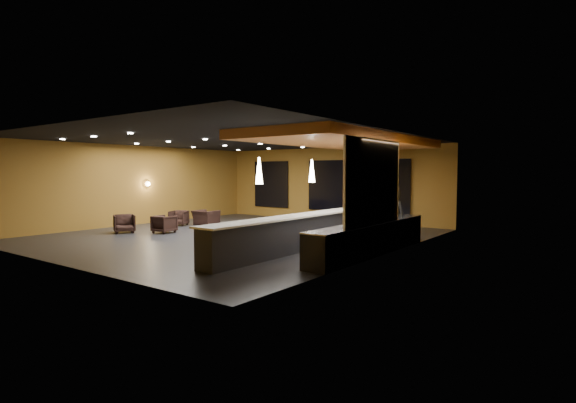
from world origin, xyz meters
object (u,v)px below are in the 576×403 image
Objects in this scene: column at (371,187)px; pendant_2 at (351,171)px; pendant_0 at (259,171)px; armchair_b at (164,224)px; bar_stool_4 at (301,228)px; bar_counter at (302,233)px; prep_counter at (371,239)px; staff_c at (393,214)px; bar_stool_5 at (319,224)px; bar_stool_2 at (258,235)px; bar_stool_3 at (282,230)px; bar_stool_6 at (341,221)px; armchair_d at (206,218)px; staff_a at (368,217)px; bar_stool_1 at (233,240)px; pendant_1 at (312,171)px; armchair_c at (179,218)px; bar_stool_0 at (205,246)px; armchair_a at (124,224)px; staff_b at (377,216)px.

column is 1.71m from pendant_2.
pendant_0 is 5.00m from pendant_2.
armchair_b is 1.01× the size of bar_stool_4.
prep_counter is (2.00, 0.50, -0.07)m from bar_counter.
pendant_2 is 0.37× the size of staff_c.
prep_counter is at bearing -32.15° from bar_stool_5.
bar_stool_2 reaches higher than armchair_b.
prep_counter is 3.38m from bar_stool_5.
bar_stool_3 is at bearing -101.05° from column.
bar_stool_2 is (5.53, -1.00, 0.16)m from armchair_b.
armchair_b is 1.01× the size of bar_stool_5.
bar_stool_3 is at bearing -93.51° from bar_stool_6.
staff_a is at bearing 179.11° from armchair_d.
bar_stool_5 reaches higher than bar_stool_4.
prep_counter is at bearing 46.67° from bar_stool_1.
pendant_1 is at bearing 90.00° from pendant_0.
prep_counter is 3.99m from bar_stool_6.
staff_a reaches higher than bar_stool_1.
bar_counter is 6.35m from armchair_b.
armchair_c is 7.15m from bar_stool_3.
prep_counter is 2.61m from staff_a.
bar_stool_2 is (-0.14, 2.19, 0.03)m from bar_stool_0.
staff_c is 1.90× the size of armchair_d.
bar_stool_2 is 0.99× the size of bar_stool_6.
pendant_2 is 8.83m from armchair_a.
column is 8.03m from armchair_b.
bar_stool_0 is at bearing -94.86° from column.
pendant_2 is 6.61m from bar_stool_0.
prep_counter is at bearing -35.04° from armchair_c.
bar_stool_6 is at bearing -28.79° from armchair_a.
bar_counter is 0.88m from bar_stool_3.
prep_counter is 1.71× the size of column.
bar_counter reaches higher than armchair_a.
bar_stool_2 is (7.00, -2.92, 0.17)m from armchair_c.
column is 1.82m from bar_stool_6.
bar_stool_2 is (6.80, -0.12, 0.14)m from armchair_a.
armchair_b is at bearing -26.54° from armchair_a.
armchair_a is (-8.66, -3.94, -0.49)m from staff_b.
pendant_0 is 5.80m from bar_stool_6.
staff_c is 9.50m from armchair_c.
staff_c is (1.60, 2.44, -1.41)m from pendant_1.
pendant_1 reaches higher than bar_stool_3.
armchair_c is at bearing 144.41° from bar_stool_0.
bar_stool_1 is at bearing -84.75° from bar_stool_3.
staff_a is (0.77, 2.27, -1.55)m from pendant_1.
pendant_0 reaches higher than armchair_a.
pendant_2 reaches higher than staff_b.
bar_counter reaches higher than bar_stool_6.
bar_stool_5 is (-1.63, -0.47, -0.32)m from staff_a.
staff_b reaches higher than bar_stool_0.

